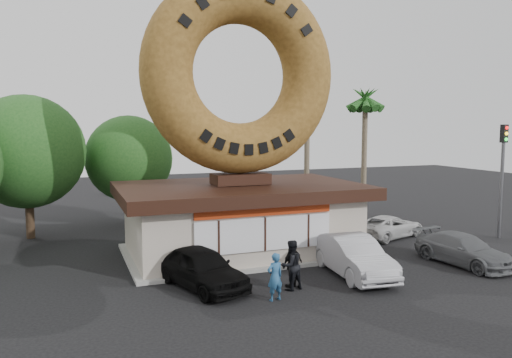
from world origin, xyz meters
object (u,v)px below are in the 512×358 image
object	(u,v)px
car_silver	(353,256)
car_black	(202,268)
person_left	(275,277)
person_right	(292,264)
donut_shop	(241,216)
car_grey	(463,250)
giant_donut	(240,74)
car_white	(389,226)
street_lamp	(161,150)
person_center	(291,265)
traffic_signal	(502,166)

from	to	relation	value
car_silver	car_black	bearing A→B (deg)	178.67
person_left	person_right	distance (m)	1.59
donut_shop	car_grey	distance (m)	10.00
giant_donut	car_silver	distance (m)	9.56
car_white	street_lamp	bearing A→B (deg)	29.55
giant_donut	car_grey	bearing A→B (deg)	-32.28
person_left	person_right	world-z (taller)	person_right
person_left	donut_shop	bearing A→B (deg)	-109.54
person_left	person_right	bearing A→B (deg)	-148.01
donut_shop	person_right	bearing A→B (deg)	-88.27
donut_shop	car_black	bearing A→B (deg)	-125.33
donut_shop	car_grey	bearing A→B (deg)	-32.20
person_center	car_white	world-z (taller)	person_center
car_silver	car_grey	world-z (taller)	car_silver
street_lamp	person_center	bearing A→B (deg)	-83.30
car_white	car_silver	bearing A→B (deg)	115.77
street_lamp	car_white	size ratio (longest dim) A/B	1.89
street_lamp	car_white	bearing A→B (deg)	-42.76
person_left	car_white	xyz separation A→B (m)	(9.64, 6.80, -0.25)
person_right	car_silver	bearing A→B (deg)	164.74
person_right	car_grey	world-z (taller)	person_right
person_left	car_white	world-z (taller)	person_left
car_silver	giant_donut	bearing A→B (deg)	126.96
car_white	giant_donut	bearing A→B (deg)	74.29
car_grey	person_left	bearing A→B (deg)	-179.82
car_black	car_grey	world-z (taller)	car_black
giant_donut	traffic_signal	xyz separation A→B (m)	(14.00, -2.01, -4.50)
person_left	car_black	size ratio (longest dim) A/B	0.38
traffic_signal	car_white	world-z (taller)	traffic_signal
donut_shop	car_grey	size ratio (longest dim) A/B	2.48
person_left	car_black	bearing A→B (deg)	-58.64
traffic_signal	person_center	distance (m)	14.78
donut_shop	car_black	world-z (taller)	donut_shop
street_lamp	traffic_signal	size ratio (longest dim) A/B	1.32
car_grey	donut_shop	bearing A→B (deg)	140.79
car_white	person_right	bearing A→B (deg)	106.32
car_black	giant_donut	bearing A→B (deg)	37.45
car_silver	car_white	world-z (taller)	car_silver
person_left	car_grey	size ratio (longest dim) A/B	0.37
giant_donut	car_silver	world-z (taller)	giant_donut
donut_shop	person_left	distance (m)	6.63
person_center	person_right	xyz separation A→B (m)	(0.18, 0.26, -0.05)
donut_shop	car_white	distance (m)	8.72
traffic_signal	car_white	bearing A→B (deg)	156.73
donut_shop	person_center	xyz separation A→B (m)	(-0.01, -5.66, -0.84)
person_center	car_white	size ratio (longest dim) A/B	0.44
person_left	car_white	distance (m)	11.80
donut_shop	giant_donut	bearing A→B (deg)	90.00
street_lamp	car_white	distance (m)	14.81
donut_shop	car_grey	world-z (taller)	donut_shop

